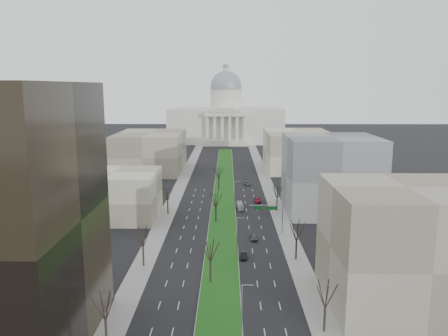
# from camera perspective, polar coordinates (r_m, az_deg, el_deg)

# --- Properties ---
(ground) EXTENTS (600.00, 600.00, 0.00)m
(ground) POSITION_cam_1_polar(r_m,az_deg,el_deg) (167.71, -0.01, -2.94)
(ground) COLOR black
(ground) RESTS_ON ground
(median) EXTENTS (8.00, 222.03, 0.20)m
(median) POSITION_cam_1_polar(r_m,az_deg,el_deg) (166.71, -0.01, -2.99)
(median) COLOR #999993
(median) RESTS_ON ground
(sidewalk_left) EXTENTS (5.00, 330.00, 0.15)m
(sidewalk_left) POSITION_cam_1_polar(r_m,az_deg,el_deg) (144.75, -7.07, -5.20)
(sidewalk_left) COLOR gray
(sidewalk_left) RESTS_ON ground
(sidewalk_right) EXTENTS (5.00, 330.00, 0.15)m
(sidewalk_right) POSITION_cam_1_polar(r_m,az_deg,el_deg) (144.40, 6.89, -5.23)
(sidewalk_right) COLOR gray
(sidewalk_right) RESTS_ON ground
(capitol) EXTENTS (80.00, 46.00, 55.00)m
(capitol) POSITION_cam_1_polar(r_m,az_deg,el_deg) (313.46, 0.24, 6.42)
(capitol) COLOR beige
(capitol) RESTS_ON ground
(building_beige_left) EXTENTS (26.00, 22.00, 14.00)m
(building_beige_left) POSITION_cam_1_polar(r_m,az_deg,el_deg) (136.47, -14.16, -3.42)
(building_beige_left) COLOR tan
(building_beige_left) RESTS_ON ground
(building_tan_right) EXTENTS (26.00, 24.00, 22.00)m
(building_tan_right) POSITION_cam_1_polar(r_m,az_deg,el_deg) (86.19, 22.25, -9.41)
(building_tan_right) COLOR gray
(building_tan_right) RESTS_ON ground
(building_grey_right) EXTENTS (28.00, 26.00, 24.00)m
(building_grey_right) POSITION_cam_1_polar(r_m,az_deg,el_deg) (141.56, 13.78, -0.82)
(building_grey_right) COLOR slate
(building_grey_right) RESTS_ON ground
(building_far_left) EXTENTS (30.00, 40.00, 18.00)m
(building_far_left) POSITION_cam_1_polar(r_m,az_deg,el_deg) (208.49, -9.58, 2.11)
(building_far_left) COLOR gray
(building_far_left) RESTS_ON ground
(building_far_right) EXTENTS (30.00, 40.00, 18.00)m
(building_far_right) POSITION_cam_1_polar(r_m,az_deg,el_deg) (212.88, 9.57, 2.29)
(building_far_right) COLOR tan
(building_far_right) RESTS_ON ground
(tree_left_near) EXTENTS (5.10, 5.10, 9.18)m
(tree_left_near) POSITION_cam_1_polar(r_m,az_deg,el_deg) (71.73, -15.32, -16.95)
(tree_left_near) COLOR black
(tree_left_near) RESTS_ON ground
(tree_left_mid) EXTENTS (5.40, 5.40, 9.72)m
(tree_left_mid) POSITION_cam_1_polar(r_m,az_deg,el_deg) (98.39, -10.58, -8.76)
(tree_left_mid) COLOR black
(tree_left_mid) RESTS_ON ground
(tree_left_far) EXTENTS (5.28, 5.28, 9.50)m
(tree_left_far) POSITION_cam_1_polar(r_m,az_deg,el_deg) (136.28, -7.39, -3.26)
(tree_left_far) COLOR black
(tree_left_far) RESTS_ON ground
(tree_right_near) EXTENTS (5.16, 5.16, 9.29)m
(tree_right_near) POSITION_cam_1_polar(r_m,az_deg,el_deg) (74.46, 13.15, -15.71)
(tree_right_near) COLOR black
(tree_right_near) RESTS_ON ground
(tree_right_mid) EXTENTS (5.52, 5.52, 9.94)m
(tree_right_mid) POSITION_cam_1_polar(r_m,az_deg,el_deg) (101.56, 9.48, -8.01)
(tree_right_mid) COLOR black
(tree_right_mid) RESTS_ON ground
(tree_right_far) EXTENTS (5.04, 5.04, 9.07)m
(tree_right_far) POSITION_cam_1_polar(r_m,az_deg,el_deg) (139.85, 6.96, -3.03)
(tree_right_far) COLOR black
(tree_right_far) RESTS_ON ground
(tree_median_a) EXTENTS (5.40, 5.40, 9.72)m
(tree_median_a) POSITION_cam_1_polar(r_m,az_deg,el_deg) (89.18, -1.79, -10.66)
(tree_median_a) COLOR black
(tree_median_a) RESTS_ON ground
(tree_median_b) EXTENTS (5.40, 5.40, 9.72)m
(tree_median_b) POSITION_cam_1_polar(r_m,az_deg,el_deg) (127.26, -1.08, -4.10)
(tree_median_b) COLOR black
(tree_median_b) RESTS_ON ground
(tree_median_c) EXTENTS (5.40, 5.40, 9.72)m
(tree_median_c) POSITION_cam_1_polar(r_m,az_deg,el_deg) (166.24, -0.70, -0.59)
(tree_median_c) COLOR black
(tree_median_c) RESTS_ON ground
(streetlamp_median_a) EXTENTS (1.90, 0.20, 9.16)m
(streetlamp_median_a) POSITION_cam_1_polar(r_m,az_deg,el_deg) (71.92, 2.39, -18.10)
(streetlamp_median_a) COLOR gray
(streetlamp_median_a) RESTS_ON ground
(streetlamp_median_b) EXTENTS (1.90, 0.20, 9.16)m
(streetlamp_median_b) POSITION_cam_1_polar(r_m,az_deg,el_deg) (103.96, 1.76, -8.79)
(streetlamp_median_b) COLOR gray
(streetlamp_median_b) RESTS_ON ground
(streetlamp_median_c) EXTENTS (1.90, 0.20, 9.16)m
(streetlamp_median_c) POSITION_cam_1_polar(r_m,az_deg,el_deg) (142.30, 1.42, -3.42)
(streetlamp_median_c) COLOR gray
(streetlamp_median_c) RESTS_ON ground
(mast_arm_signs) EXTENTS (9.12, 0.24, 8.09)m
(mast_arm_signs) POSITION_cam_1_polar(r_m,az_deg,el_deg) (118.45, 6.34, -5.74)
(mast_arm_signs) COLOR gray
(mast_arm_signs) RESTS_ON ground
(car_grey_near) EXTENTS (1.99, 4.22, 1.40)m
(car_grey_near) POSITION_cam_1_polar(r_m,az_deg,el_deg) (115.09, 3.88, -9.03)
(car_grey_near) COLOR #44454B
(car_grey_near) RESTS_ON ground
(car_black) EXTENTS (1.64, 4.22, 1.37)m
(car_black) POSITION_cam_1_polar(r_m,az_deg,el_deg) (103.52, 2.59, -11.32)
(car_black) COLOR black
(car_black) RESTS_ON ground
(car_red) EXTENTS (2.32, 5.38, 1.54)m
(car_red) POSITION_cam_1_polar(r_m,az_deg,el_deg) (151.20, 4.41, -4.19)
(car_red) COLOR maroon
(car_red) RESTS_ON ground
(car_grey_far) EXTENTS (2.86, 5.17, 1.37)m
(car_grey_far) POSITION_cam_1_polar(r_m,az_deg,el_deg) (176.80, 3.04, -2.02)
(car_grey_far) COLOR #52555B
(car_grey_far) RESTS_ON ground
(box_van) EXTENTS (2.18, 7.45, 2.05)m
(box_van) POSITION_cam_1_polar(r_m,az_deg,el_deg) (142.67, 2.11, -4.96)
(box_van) COLOR silver
(box_van) RESTS_ON ground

